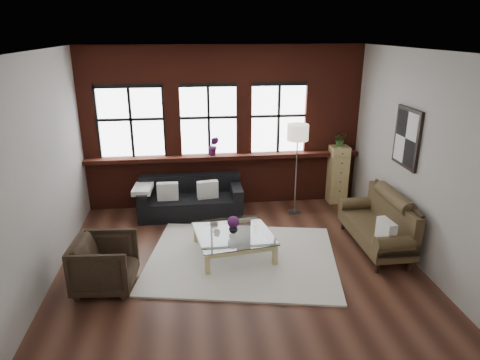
{
  "coord_description": "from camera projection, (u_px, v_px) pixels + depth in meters",
  "views": [
    {
      "loc": [
        -0.69,
        -5.9,
        3.48
      ],
      "look_at": [
        0.1,
        0.6,
        1.15
      ],
      "focal_mm": 32.0,
      "sensor_mm": 36.0,
      "label": 1
    }
  ],
  "objects": [
    {
      "name": "window_mid",
      "position": [
        209.0,
        121.0,
        8.44
      ],
      "size": [
        1.38,
        0.1,
        1.5
      ],
      "primitive_type": null,
      "color": "black",
      "rests_on": "brick_backwall"
    },
    {
      "name": "potted_plant_top",
      "position": [
        340.0,
        139.0,
        8.67
      ],
      "size": [
        0.27,
        0.24,
        0.29
      ],
      "primitive_type": "imported",
      "rotation": [
        0.0,
        0.0,
        0.03
      ],
      "color": "#2D5923",
      "rests_on": "drawer_chest"
    },
    {
      "name": "ceiling",
      "position": [
        238.0,
        50.0,
        5.69
      ],
      "size": [
        5.5,
        5.5,
        0.0
      ],
      "primitive_type": "plane",
      "rotation": [
        3.14,
        0.0,
        0.0
      ],
      "color": "white",
      "rests_on": "ground"
    },
    {
      "name": "wall_front",
      "position": [
        270.0,
        247.0,
        3.89
      ],
      "size": [
        5.5,
        0.0,
        5.5
      ],
      "primitive_type": "plane",
      "rotation": [
        -1.57,
        0.0,
        0.0
      ],
      "color": "#ABA79F",
      "rests_on": "ground"
    },
    {
      "name": "vase",
      "position": [
        233.0,
        228.0,
        6.84
      ],
      "size": [
        0.18,
        0.18,
        0.15
      ],
      "primitive_type": "imported",
      "rotation": [
        0.0,
        0.0,
        -0.3
      ],
      "color": "#B2B2B2",
      "rests_on": "coffee_table"
    },
    {
      "name": "window_right",
      "position": [
        278.0,
        119.0,
        8.59
      ],
      "size": [
        1.38,
        0.1,
        1.5
      ],
      "primitive_type": null,
      "color": "black",
      "rests_on": "brick_backwall"
    },
    {
      "name": "coffee_table",
      "position": [
        233.0,
        243.0,
        6.93
      ],
      "size": [
        1.33,
        1.33,
        0.39
      ],
      "primitive_type": null,
      "rotation": [
        0.0,
        0.0,
        0.14
      ],
      "color": "tan",
      "rests_on": "shag_rug"
    },
    {
      "name": "dark_sofa",
      "position": [
        191.0,
        198.0,
        8.34
      ],
      "size": [
        1.99,
        0.81,
        0.72
      ],
      "primitive_type": null,
      "color": "black",
      "rests_on": "floor"
    },
    {
      "name": "brick_backwall",
      "position": [
        224.0,
        128.0,
        8.51
      ],
      "size": [
        5.5,
        0.12,
        3.2
      ],
      "primitive_type": null,
      "color": "#5A2015",
      "rests_on": "floor"
    },
    {
      "name": "drawer_chest",
      "position": [
        337.0,
        174.0,
        8.92
      ],
      "size": [
        0.37,
        0.37,
        1.21
      ],
      "primitive_type": "cube",
      "color": "tan",
      "rests_on": "floor"
    },
    {
      "name": "pillow_b",
      "position": [
        208.0,
        190.0,
        8.22
      ],
      "size": [
        0.42,
        0.2,
        0.34
      ],
      "primitive_type": "cube",
      "rotation": [
        0.0,
        0.0,
        0.16
      ],
      "color": "white",
      "rests_on": "dark_sofa"
    },
    {
      "name": "armchair",
      "position": [
        105.0,
        264.0,
        5.97
      ],
      "size": [
        0.89,
        0.86,
        0.75
      ],
      "primitive_type": "imported",
      "rotation": [
        0.0,
        0.0,
        1.49
      ],
      "color": "black",
      "rests_on": "floor"
    },
    {
      "name": "sill_plant",
      "position": [
        214.0,
        146.0,
        8.48
      ],
      "size": [
        0.24,
        0.21,
        0.39
      ],
      "primitive_type": "imported",
      "rotation": [
        0.0,
        0.0,
        -0.19
      ],
      "color": "#531C52",
      "rests_on": "sill_ledge"
    },
    {
      "name": "floor_lamp",
      "position": [
        296.0,
        166.0,
        8.22
      ],
      "size": [
        0.4,
        0.4,
        1.94
      ],
      "primitive_type": null,
      "color": "#A5A5A8",
      "rests_on": "floor"
    },
    {
      "name": "pillow_settee",
      "position": [
        386.0,
        231.0,
        6.49
      ],
      "size": [
        0.17,
        0.39,
        0.34
      ],
      "primitive_type": "cube",
      "rotation": [
        0.0,
        0.0,
        0.09
      ],
      "color": "white",
      "rests_on": "vintage_settee"
    },
    {
      "name": "wall_poster",
      "position": [
        407.0,
        138.0,
        6.73
      ],
      "size": [
        0.05,
        0.74,
        0.94
      ],
      "primitive_type": null,
      "color": "black",
      "rests_on": "wall_right"
    },
    {
      "name": "wall_right",
      "position": [
        416.0,
        158.0,
        6.54
      ],
      "size": [
        0.0,
        5.0,
        5.0
      ],
      "primitive_type": "plane",
      "rotation": [
        1.57,
        0.0,
        -1.57
      ],
      "color": "#ABA79F",
      "rests_on": "ground"
    },
    {
      "name": "sill_ledge",
      "position": [
        225.0,
        156.0,
        8.61
      ],
      "size": [
        5.5,
        0.3,
        0.08
      ],
      "primitive_type": "cube",
      "color": "#5A2015",
      "rests_on": "brick_backwall"
    },
    {
      "name": "shag_rug",
      "position": [
        242.0,
        258.0,
        6.82
      ],
      "size": [
        3.33,
        2.83,
        0.03
      ],
      "primitive_type": "cube",
      "rotation": [
        0.0,
        0.0,
        -0.19
      ],
      "color": "silver",
      "rests_on": "floor"
    },
    {
      "name": "wall_left",
      "position": [
        41.0,
        172.0,
        5.92
      ],
      "size": [
        0.0,
        5.0,
        5.0
      ],
      "primitive_type": "plane",
      "rotation": [
        1.57,
        0.0,
        1.57
      ],
      "color": "#ABA79F",
      "rests_on": "ground"
    },
    {
      "name": "floor",
      "position": [
        238.0,
        261.0,
        6.76
      ],
      "size": [
        5.5,
        5.5,
        0.0
      ],
      "primitive_type": "plane",
      "color": "#3C1F16",
      "rests_on": "ground"
    },
    {
      "name": "pillow_a",
      "position": [
        168.0,
        191.0,
        8.13
      ],
      "size": [
        0.4,
        0.14,
        0.34
      ],
      "primitive_type": "cube",
      "rotation": [
        0.0,
        0.0,
        -0.01
      ],
      "color": "white",
      "rests_on": "dark_sofa"
    },
    {
      "name": "window_left",
      "position": [
        131.0,
        123.0,
        8.27
      ],
      "size": [
        1.38,
        0.1,
        1.5
      ],
      "primitive_type": null,
      "color": "black",
      "rests_on": "brick_backwall"
    },
    {
      "name": "vintage_settee",
      "position": [
        376.0,
        223.0,
        7.03
      ],
      "size": [
        0.77,
        1.74,
        0.93
      ],
      "primitive_type": null,
      "color": "#4A3B22",
      "rests_on": "floor"
    },
    {
      "name": "wall_back",
      "position": [
        224.0,
        128.0,
        8.57
      ],
      "size": [
        5.5,
        0.0,
        5.5
      ],
      "primitive_type": "plane",
      "rotation": [
        1.57,
        0.0,
        0.0
      ],
      "color": "#ABA79F",
      "rests_on": "ground"
    },
    {
      "name": "flowers",
      "position": [
        233.0,
        222.0,
        6.8
      ],
      "size": [
        0.19,
        0.19,
        0.19
      ],
      "primitive_type": "sphere",
      "color": "#531C52",
      "rests_on": "vase"
    }
  ]
}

